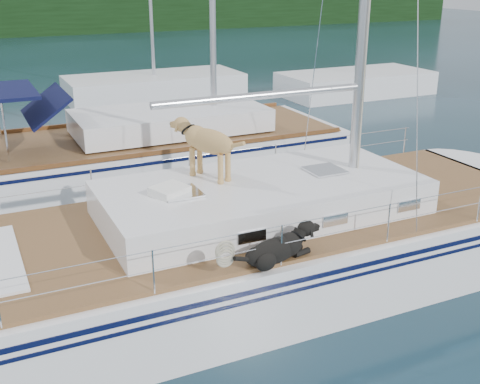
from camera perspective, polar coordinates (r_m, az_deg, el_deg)
ground at (r=10.20m, az=-2.09°, el=-9.24°), size 120.00×120.00×0.00m
main_sailboat at (r=9.91m, az=-1.65°, el=-5.72°), size 12.00×3.87×14.01m
neighbor_sailboat at (r=15.37m, az=-10.33°, el=3.33°), size 11.00×3.50×13.30m
bg_boat_center at (r=25.71m, az=-8.11°, el=9.85°), size 7.20×3.00×11.65m
bg_boat_east at (r=26.61m, az=10.88°, el=10.06°), size 6.40×3.00×11.65m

